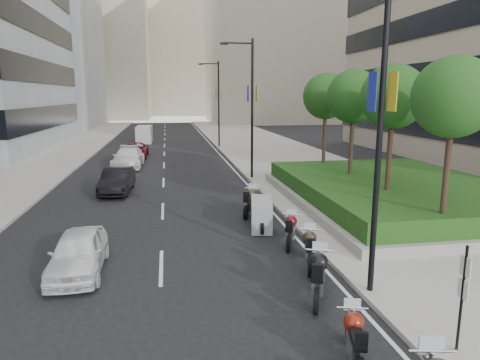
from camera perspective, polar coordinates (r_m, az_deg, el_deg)
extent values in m
plane|color=black|center=(10.94, -2.36, -19.02)|extent=(160.00, 160.00, 0.00)
cube|color=#9E9B93|center=(41.03, 4.76, 3.58)|extent=(10.00, 100.00, 0.15)
cube|color=#9E9B93|center=(41.20, -24.86, 2.61)|extent=(8.00, 100.00, 0.15)
cube|color=silver|center=(40.06, -2.61, 3.32)|extent=(0.12, 100.00, 0.01)
cube|color=silver|center=(39.76, -10.08, 3.10)|extent=(0.12, 100.00, 0.01)
cube|color=gray|center=(83.14, -26.75, 16.64)|extent=(22.00, 26.00, 30.00)
cube|color=#B7AD93|center=(93.17, 5.08, 18.90)|extent=(28.00, 24.00, 36.00)
cube|color=#B7AD93|center=(111.26, -19.15, 16.57)|extent=(26.00, 24.00, 34.00)
cube|color=#B7AD93|center=(130.12, -8.62, 17.06)|extent=(30.00, 24.00, 38.00)
cube|color=gray|center=(22.95, 19.75, -2.43)|extent=(10.00, 14.00, 0.40)
cube|color=#224513|center=(22.82, 19.85, -0.97)|extent=(9.40, 13.40, 0.80)
cylinder|color=#332319|center=(16.77, 25.74, -0.06)|extent=(0.22, 0.22, 4.00)
sphere|color=#214616|center=(16.50, 26.60, 9.87)|extent=(2.80, 2.80, 2.80)
cylinder|color=#332319|center=(20.10, 19.20, 2.14)|extent=(0.22, 0.22, 4.00)
sphere|color=#214616|center=(19.88, 19.75, 10.42)|extent=(2.80, 2.80, 2.80)
cylinder|color=#332319|center=(23.65, 14.57, 3.68)|extent=(0.22, 0.22, 4.00)
sphere|color=#214616|center=(23.46, 14.92, 10.72)|extent=(2.80, 2.80, 2.80)
cylinder|color=#332319|center=(27.32, 11.15, 4.80)|extent=(0.22, 0.22, 4.00)
sphere|color=#214616|center=(27.16, 11.38, 10.89)|extent=(2.80, 2.80, 2.80)
cylinder|color=black|center=(11.77, 18.13, 5.76)|extent=(0.16, 0.16, 9.00)
cube|color=yellow|center=(11.86, 19.68, 11.04)|extent=(0.02, 0.45, 1.00)
cube|color=#1B2797|center=(11.60, 17.22, 11.19)|extent=(0.02, 0.45, 1.00)
cylinder|color=black|center=(27.93, 1.63, 9.16)|extent=(0.16, 0.16, 9.00)
cylinder|color=black|center=(27.94, -0.22, 17.79)|extent=(1.80, 0.10, 0.10)
cube|color=black|center=(27.80, -2.14, 17.71)|extent=(0.50, 0.22, 0.14)
cube|color=yellow|center=(27.97, 2.22, 11.41)|extent=(0.02, 0.45, 1.00)
cube|color=#1B2797|center=(27.86, 1.07, 11.42)|extent=(0.02, 0.45, 1.00)
cylinder|color=black|center=(45.72, -2.85, 9.96)|extent=(0.16, 0.16, 9.00)
cylinder|color=black|center=(45.72, -4.07, 15.21)|extent=(1.80, 0.10, 0.10)
cube|color=black|center=(45.63, -5.23, 15.14)|extent=(0.50, 0.22, 0.14)
cube|color=yellow|center=(45.74, -2.51, 11.34)|extent=(0.02, 0.45, 1.00)
cube|color=#1B2797|center=(45.67, -3.22, 11.33)|extent=(0.02, 0.45, 1.00)
cylinder|color=black|center=(10.40, 27.43, -14.28)|extent=(0.06, 0.06, 2.50)
cube|color=silver|center=(10.10, 27.84, -10.15)|extent=(0.02, 0.32, 0.42)
cube|color=silver|center=(10.28, 27.58, -12.76)|extent=(0.02, 0.32, 0.42)
cylinder|color=silver|center=(8.56, 24.28, -20.07)|extent=(0.82, 0.21, 0.06)
cylinder|color=black|center=(10.50, 14.36, -19.00)|extent=(0.25, 0.57, 0.56)
cube|color=silver|center=(9.77, 15.10, -20.47)|extent=(0.47, 0.81, 0.38)
sphere|color=maroon|center=(9.85, 14.92, -17.86)|extent=(0.43, 0.43, 0.43)
cube|color=black|center=(9.39, 15.47, -19.83)|extent=(0.43, 0.72, 0.14)
cylinder|color=silver|center=(9.97, 14.76, -16.18)|extent=(0.66, 0.22, 0.05)
cylinder|color=black|center=(11.52, 10.13, -15.63)|extent=(0.38, 0.67, 0.67)
cylinder|color=black|center=(13.09, 10.53, -12.24)|extent=(0.38, 0.67, 0.67)
cube|color=silver|center=(12.18, 10.36, -13.15)|extent=(0.65, 0.97, 0.45)
sphere|color=black|center=(12.35, 10.51, -10.73)|extent=(0.52, 0.52, 0.52)
cube|color=black|center=(11.74, 10.35, -12.25)|extent=(0.59, 0.87, 0.17)
cylinder|color=silver|center=(12.53, 10.61, -9.22)|extent=(0.76, 0.36, 0.05)
cylinder|color=black|center=(13.66, 9.32, -11.31)|extent=(0.30, 0.63, 0.62)
cylinder|color=black|center=(15.14, 9.13, -9.00)|extent=(0.30, 0.63, 0.62)
cube|color=silver|center=(14.29, 9.25, -9.53)|extent=(0.53, 0.90, 0.42)
sphere|color=#2E2A19|center=(14.47, 9.26, -7.67)|extent=(0.48, 0.48, 0.48)
cube|color=black|center=(13.90, 9.33, -8.74)|extent=(0.49, 0.80, 0.16)
cylinder|color=silver|center=(14.66, 9.25, -6.52)|extent=(0.72, 0.26, 0.05)
cylinder|color=black|center=(15.55, 6.46, -8.43)|extent=(0.32, 0.59, 0.59)
cylinder|color=black|center=(16.99, 6.93, -6.73)|extent=(0.32, 0.59, 0.59)
cube|color=silver|center=(16.17, 6.71, -7.05)|extent=(0.56, 0.86, 0.40)
sphere|color=maroon|center=(16.36, 6.83, -5.51)|extent=(0.46, 0.46, 0.46)
cube|color=black|center=(15.81, 6.64, -6.33)|extent=(0.51, 0.76, 0.15)
cylinder|color=silver|center=(16.55, 6.92, -4.57)|extent=(0.67, 0.30, 0.05)
cylinder|color=black|center=(17.28, 2.94, -6.31)|extent=(0.23, 0.62, 0.61)
cylinder|color=black|center=(18.78, 2.80, -4.87)|extent=(0.23, 0.62, 0.61)
cube|color=gray|center=(17.94, 2.88, -4.54)|extent=(1.20, 2.17, 1.22)
cylinder|color=black|center=(19.27, 0.79, -4.36)|extent=(0.38, 0.65, 0.65)
cylinder|color=black|center=(20.86, 1.88, -3.15)|extent=(0.38, 0.65, 0.65)
cube|color=silver|center=(19.97, 1.33, -3.27)|extent=(0.66, 0.95, 0.44)
sphere|color=#312E1B|center=(20.21, 1.56, -1.93)|extent=(0.51, 0.51, 0.51)
cube|color=black|center=(19.59, 1.12, -2.54)|extent=(0.59, 0.84, 0.17)
cylinder|color=silver|center=(20.43, 1.74, -1.12)|extent=(0.74, 0.37, 0.05)
imported|color=white|center=(14.51, -20.76, -9.03)|extent=(1.64, 3.93, 1.33)
imported|color=black|center=(25.46, -16.06, -0.07)|extent=(1.78, 4.40, 1.42)
imported|color=white|center=(34.23, -14.67, 2.90)|extent=(2.37, 5.37, 1.53)
imported|color=maroon|center=(39.57, -13.85, 3.88)|extent=(2.31, 4.85, 1.34)
cube|color=silver|center=(52.38, -12.63, 5.98)|extent=(1.82, 4.59, 1.92)
cube|color=silver|center=(50.70, -12.70, 5.29)|extent=(1.75, 1.13, 1.00)
cylinder|color=black|center=(50.85, -13.51, 5.07)|extent=(0.23, 0.64, 0.64)
cylinder|color=black|center=(50.78, -11.86, 5.13)|extent=(0.23, 0.64, 0.64)
cylinder|color=black|center=(53.93, -13.30, 5.41)|extent=(0.23, 0.64, 0.64)
cylinder|color=black|center=(53.86, -11.75, 5.47)|extent=(0.23, 0.64, 0.64)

